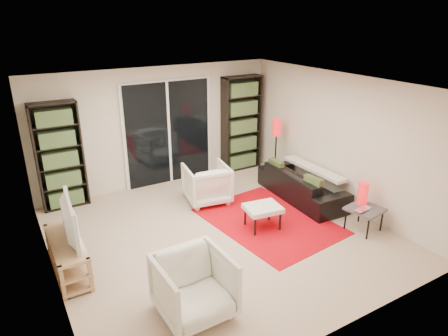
{
  "coord_description": "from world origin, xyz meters",
  "views": [
    {
      "loc": [
        -2.82,
        -4.91,
        3.36
      ],
      "look_at": [
        0.25,
        0.3,
        1.0
      ],
      "focal_mm": 32.0,
      "sensor_mm": 36.0,
      "label": 1
    }
  ],
  "objects_px": {
    "sofa": "(302,184)",
    "floor_lamp": "(276,134)",
    "ottoman": "(263,209)",
    "tv_stand": "(68,255)",
    "armchair_back": "(207,183)",
    "bookshelf_right": "(241,124)",
    "bookshelf_left": "(60,156)",
    "armchair_front": "(194,287)",
    "side_table": "(365,210)"
  },
  "relations": [
    {
      "from": "sofa",
      "to": "floor_lamp",
      "type": "bearing_deg",
      "value": -5.62
    },
    {
      "from": "ottoman",
      "to": "floor_lamp",
      "type": "height_order",
      "value": "floor_lamp"
    },
    {
      "from": "tv_stand",
      "to": "armchair_back",
      "type": "relative_size",
      "value": 1.55
    },
    {
      "from": "ottoman",
      "to": "floor_lamp",
      "type": "bearing_deg",
      "value": 47.49
    },
    {
      "from": "bookshelf_right",
      "to": "floor_lamp",
      "type": "bearing_deg",
      "value": -72.34
    },
    {
      "from": "bookshelf_left",
      "to": "armchair_front",
      "type": "xyz_separation_m",
      "value": [
        0.77,
        -3.77,
        -0.59
      ]
    },
    {
      "from": "bookshelf_left",
      "to": "ottoman",
      "type": "distance_m",
      "value": 3.71
    },
    {
      "from": "bookshelf_left",
      "to": "sofa",
      "type": "distance_m",
      "value": 4.49
    },
    {
      "from": "bookshelf_right",
      "to": "ottoman",
      "type": "bearing_deg",
      "value": -115.38
    },
    {
      "from": "bookshelf_right",
      "to": "sofa",
      "type": "distance_m",
      "value": 2.11
    },
    {
      "from": "side_table",
      "to": "floor_lamp",
      "type": "distance_m",
      "value": 2.6
    },
    {
      "from": "bookshelf_left",
      "to": "sofa",
      "type": "height_order",
      "value": "bookshelf_left"
    },
    {
      "from": "bookshelf_right",
      "to": "tv_stand",
      "type": "distance_m",
      "value": 4.79
    },
    {
      "from": "ottoman",
      "to": "side_table",
      "type": "xyz_separation_m",
      "value": [
        1.39,
        -0.9,
        0.01
      ]
    },
    {
      "from": "side_table",
      "to": "tv_stand",
      "type": "bearing_deg",
      "value": 163.97
    },
    {
      "from": "sofa",
      "to": "bookshelf_left",
      "type": "bearing_deg",
      "value": 66.76
    },
    {
      "from": "sofa",
      "to": "ottoman",
      "type": "bearing_deg",
      "value": 115.73
    },
    {
      "from": "bookshelf_right",
      "to": "armchair_front",
      "type": "bearing_deg",
      "value": -129.23
    },
    {
      "from": "sofa",
      "to": "armchair_front",
      "type": "xyz_separation_m",
      "value": [
        -3.2,
        -1.8,
        0.1
      ]
    },
    {
      "from": "sofa",
      "to": "armchair_front",
      "type": "height_order",
      "value": "armchair_front"
    },
    {
      "from": "bookshelf_right",
      "to": "ottoman",
      "type": "height_order",
      "value": "bookshelf_right"
    },
    {
      "from": "side_table",
      "to": "floor_lamp",
      "type": "xyz_separation_m",
      "value": [
        0.09,
        2.52,
        0.65
      ]
    },
    {
      "from": "tv_stand",
      "to": "sofa",
      "type": "xyz_separation_m",
      "value": [
        4.33,
        0.19,
        0.02
      ]
    },
    {
      "from": "armchair_front",
      "to": "floor_lamp",
      "type": "relative_size",
      "value": 0.63
    },
    {
      "from": "bookshelf_right",
      "to": "tv_stand",
      "type": "relative_size",
      "value": 1.69
    },
    {
      "from": "armchair_back",
      "to": "sofa",
      "type": "bearing_deg",
      "value": 162.75
    },
    {
      "from": "bookshelf_right",
      "to": "ottoman",
      "type": "relative_size",
      "value": 3.32
    },
    {
      "from": "bookshelf_left",
      "to": "floor_lamp",
      "type": "height_order",
      "value": "bookshelf_left"
    },
    {
      "from": "bookshelf_left",
      "to": "side_table",
      "type": "height_order",
      "value": "bookshelf_left"
    },
    {
      "from": "bookshelf_right",
      "to": "armchair_back",
      "type": "xyz_separation_m",
      "value": [
        -1.51,
        -1.15,
        -0.69
      ]
    },
    {
      "from": "tv_stand",
      "to": "side_table",
      "type": "distance_m",
      "value": 4.58
    },
    {
      "from": "tv_stand",
      "to": "floor_lamp",
      "type": "bearing_deg",
      "value": 15.59
    },
    {
      "from": "bookshelf_right",
      "to": "floor_lamp",
      "type": "distance_m",
      "value": 0.95
    },
    {
      "from": "floor_lamp",
      "to": "armchair_back",
      "type": "bearing_deg",
      "value": -172.0
    },
    {
      "from": "bookshelf_left",
      "to": "tv_stand",
      "type": "relative_size",
      "value": 1.57
    },
    {
      "from": "bookshelf_right",
      "to": "side_table",
      "type": "bearing_deg",
      "value": -86.76
    },
    {
      "from": "tv_stand",
      "to": "armchair_front",
      "type": "height_order",
      "value": "armchair_front"
    },
    {
      "from": "tv_stand",
      "to": "armchair_back",
      "type": "distance_m",
      "value": 2.88
    },
    {
      "from": "tv_stand",
      "to": "bookshelf_right",
      "type": "bearing_deg",
      "value": 27.12
    },
    {
      "from": "ottoman",
      "to": "bookshelf_left",
      "type": "bearing_deg",
      "value": 136.55
    },
    {
      "from": "armchair_back",
      "to": "side_table",
      "type": "bearing_deg",
      "value": 136.17
    },
    {
      "from": "tv_stand",
      "to": "armchair_front",
      "type": "bearing_deg",
      "value": -55.07
    },
    {
      "from": "armchair_front",
      "to": "side_table",
      "type": "xyz_separation_m",
      "value": [
        3.27,
        0.35,
        -0.02
      ]
    },
    {
      "from": "bookshelf_right",
      "to": "side_table",
      "type": "xyz_separation_m",
      "value": [
        0.19,
        -3.42,
        -0.69
      ]
    },
    {
      "from": "tv_stand",
      "to": "armchair_front",
      "type": "xyz_separation_m",
      "value": [
        1.13,
        -1.62,
        0.12
      ]
    },
    {
      "from": "armchair_back",
      "to": "side_table",
      "type": "height_order",
      "value": "armchair_back"
    },
    {
      "from": "bookshelf_left",
      "to": "side_table",
      "type": "relative_size",
      "value": 3.3
    },
    {
      "from": "bookshelf_left",
      "to": "floor_lamp",
      "type": "relative_size",
      "value": 1.47
    },
    {
      "from": "tv_stand",
      "to": "side_table",
      "type": "bearing_deg",
      "value": -16.03
    },
    {
      "from": "ottoman",
      "to": "sofa",
      "type": "bearing_deg",
      "value": 22.63
    }
  ]
}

